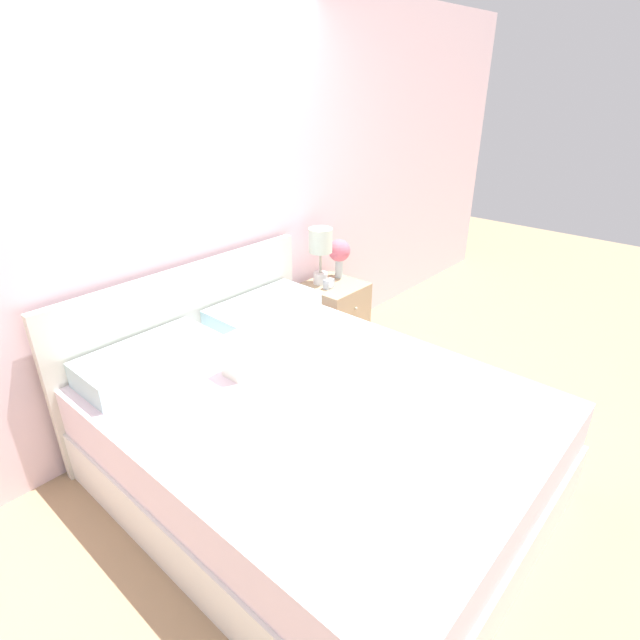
% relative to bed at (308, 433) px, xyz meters
% --- Properties ---
extents(ground_plane, '(12.00, 12.00, 0.00)m').
position_rel_bed_xyz_m(ground_plane, '(0.00, 1.02, -0.31)').
color(ground_plane, tan).
extents(wall_back, '(8.00, 0.06, 2.60)m').
position_rel_bed_xyz_m(wall_back, '(0.00, 1.09, 0.99)').
color(wall_back, silver).
rests_on(wall_back, ground_plane).
extents(bed, '(1.78, 2.19, 1.01)m').
position_rel_bed_xyz_m(bed, '(0.00, 0.00, 0.00)').
color(bed, white).
rests_on(bed, ground_plane).
extents(nightstand, '(0.42, 0.44, 0.61)m').
position_rel_bed_xyz_m(nightstand, '(1.15, 0.79, -0.01)').
color(nightstand, tan).
rests_on(nightstand, ground_plane).
extents(table_lamp, '(0.17, 0.17, 0.43)m').
position_rel_bed_xyz_m(table_lamp, '(1.11, 0.88, 0.59)').
color(table_lamp, white).
rests_on(table_lamp, nightstand).
extents(flower_vase, '(0.17, 0.17, 0.30)m').
position_rel_bed_xyz_m(flower_vase, '(1.30, 0.86, 0.50)').
color(flower_vase, silver).
rests_on(flower_vase, nightstand).
extents(alarm_clock, '(0.08, 0.05, 0.07)m').
position_rel_bed_xyz_m(alarm_clock, '(1.07, 0.77, 0.33)').
color(alarm_clock, silver).
rests_on(alarm_clock, nightstand).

